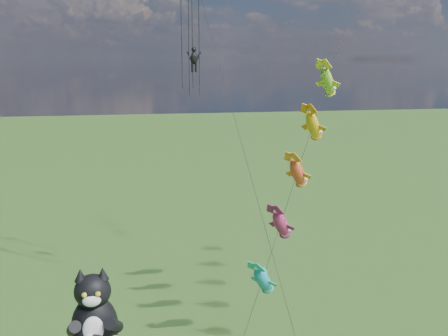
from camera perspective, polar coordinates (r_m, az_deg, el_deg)
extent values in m
ellipsoid|color=black|center=(22.97, -14.53, -17.21)|extent=(2.27, 1.99, 2.88)
ellipsoid|color=black|center=(22.11, -14.79, -13.45)|extent=(1.78, 1.67, 1.46)
cone|color=black|center=(21.84, -16.10, -11.66)|extent=(0.60, 0.60, 0.54)
cone|color=black|center=(21.75, -13.69, -11.61)|extent=(0.60, 0.60, 0.54)
ellipsoid|color=white|center=(21.64, -14.89, -14.44)|extent=(0.82, 0.52, 0.52)
ellipsoid|color=white|center=(22.25, -14.70, -17.45)|extent=(0.95, 0.52, 1.19)
sphere|color=gold|center=(21.48, -15.69, -13.82)|extent=(0.22, 0.22, 0.22)
sphere|color=gold|center=(21.43, -14.21, -13.80)|extent=(0.22, 0.22, 0.22)
cylinder|color=black|center=(31.03, 7.60, -2.94)|extent=(10.73, 11.69, 19.62)
ellipsoid|color=#197EBF|center=(29.56, 4.42, -12.57)|extent=(1.99, 2.07, 2.32)
ellipsoid|color=#D83366|center=(30.39, 6.50, -6.34)|extent=(1.99, 2.07, 2.32)
ellipsoid|color=red|center=(31.58, 8.39, -0.50)|extent=(1.99, 2.07, 2.32)
ellipsoid|color=yellow|center=(33.11, 10.13, 4.86)|extent=(1.99, 2.07, 2.32)
ellipsoid|color=green|center=(34.93, 11.72, 9.70)|extent=(1.99, 2.07, 2.32)
cylinder|color=black|center=(32.60, 1.70, 3.98)|extent=(4.91, 16.39, 26.39)
cylinder|color=black|center=(36.85, -4.01, 14.74)|extent=(0.08, 0.08, 8.70)
cylinder|color=black|center=(36.94, -2.84, 14.75)|extent=(0.08, 0.08, 8.70)
cylinder|color=black|center=(39.96, -4.84, 14.31)|extent=(0.08, 0.08, 7.64)
cylinder|color=black|center=(40.05, -3.60, 14.32)|extent=(0.08, 0.08, 7.64)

